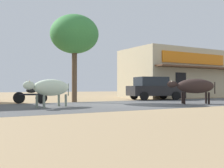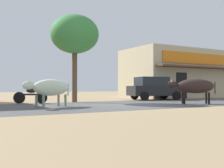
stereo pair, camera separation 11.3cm
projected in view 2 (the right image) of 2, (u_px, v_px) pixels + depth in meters
name	position (u px, v px, depth m)	size (l,w,h in m)	color
ground	(122.00, 105.00, 14.18)	(80.00, 80.00, 0.00)	tan
asphalt_road	(122.00, 105.00, 14.18)	(72.00, 6.65, 0.00)	#4E4F50
storefront_right_club	(174.00, 74.00, 25.21)	(8.87, 6.18, 4.27)	#BAAD8B
roadside_tree	(75.00, 35.00, 16.57)	(2.94, 2.94, 5.31)	brown
parked_hatchback_car	(154.00, 88.00, 19.70)	(4.07, 2.57, 1.64)	black
parked_motorcycle	(31.00, 95.00, 15.13)	(1.71, 0.87, 1.07)	black
cow_near_brown	(50.00, 88.00, 12.26)	(2.49, 1.46, 1.26)	silver
cow_far_dark	(194.00, 86.00, 14.69)	(2.39, 1.75, 1.36)	#302320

